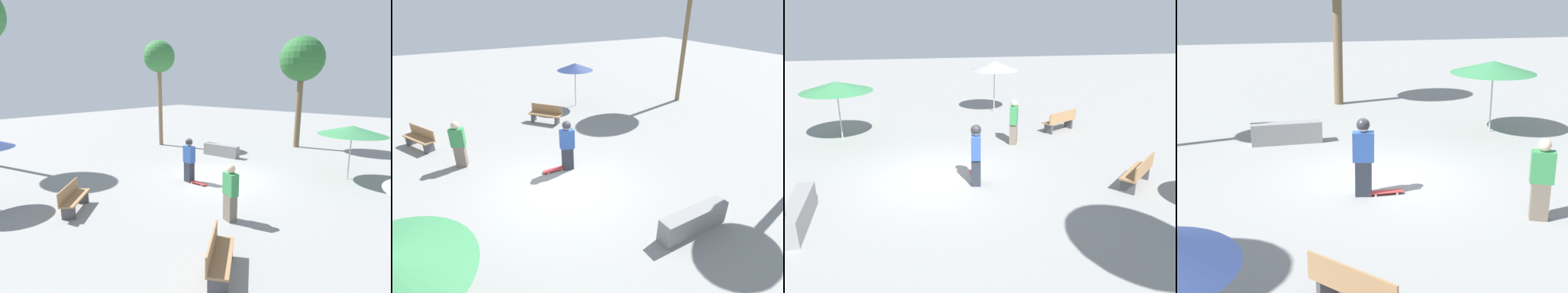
% 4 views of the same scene
% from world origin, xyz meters
% --- Properties ---
extents(ground_plane, '(60.00, 60.00, 0.00)m').
position_xyz_m(ground_plane, '(0.00, 0.00, 0.00)').
color(ground_plane, gray).
extents(skater_main, '(0.51, 0.34, 1.78)m').
position_xyz_m(skater_main, '(-0.64, -0.98, 0.96)').
color(skater_main, '#282D38').
rests_on(skater_main, ground_plane).
extents(skateboard, '(0.80, 0.22, 0.07)m').
position_xyz_m(skateboard, '(-0.14, -1.03, 0.06)').
color(skateboard, red).
rests_on(skateboard, ground_plane).
extents(concrete_ledge, '(2.07, 0.49, 0.63)m').
position_xyz_m(concrete_ledge, '(-2.15, 3.41, 0.32)').
color(concrete_ledge, gray).
rests_on(concrete_ledge, ground_plane).
extents(bench_near, '(1.40, 1.49, 0.85)m').
position_xyz_m(bench_near, '(-1.53, -5.47, 0.43)').
color(bench_near, '#47474C').
rests_on(bench_near, ground_plane).
extents(bench_far, '(1.16, 1.61, 0.85)m').
position_xyz_m(bench_far, '(3.85, -5.20, 0.43)').
color(bench_far, '#47474C').
rests_on(bench_far, ground_plane).
extents(shade_umbrella_grey, '(2.34, 2.34, 2.45)m').
position_xyz_m(shade_umbrella_grey, '(7.49, -3.17, 2.23)').
color(shade_umbrella_grey, '#B7B7BC').
rests_on(shade_umbrella_grey, ground_plane).
extents(shade_umbrella_green, '(2.64, 2.64, 2.25)m').
position_xyz_m(shade_umbrella_green, '(4.23, 3.49, 2.06)').
color(shade_umbrella_green, '#B7B7BC').
rests_on(shade_umbrella_green, ground_plane).
extents(bystander_watching, '(0.52, 0.41, 1.69)m').
position_xyz_m(bystander_watching, '(2.61, -2.90, 0.85)').
color(bystander_watching, '#726656').
rests_on(bystander_watching, ground_plane).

